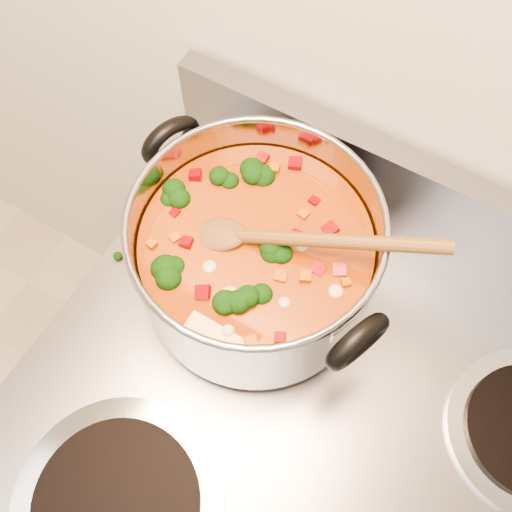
{
  "coord_description": "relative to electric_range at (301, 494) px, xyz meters",
  "views": [
    {
      "loc": [
        0.03,
        1.06,
        1.61
      ],
      "look_at": [
        -0.12,
        1.31,
        1.01
      ],
      "focal_mm": 40.0,
      "sensor_mm": 36.0,
      "label": 1
    }
  ],
  "objects": [
    {
      "name": "cooktop_crumbs",
      "position": [
        -0.18,
        0.15,
        0.46
      ],
      "size": [
        0.38,
        0.12,
        0.01
      ],
      "color": "black",
      "rests_on": "electric_range"
    },
    {
      "name": "wooden_spoon",
      "position": [
        -0.17,
        0.15,
        0.6
      ],
      "size": [
        0.28,
        0.12,
        0.09
      ],
      "rotation": [
        0.0,
        0.0,
        0.32
      ],
      "color": "brown",
      "rests_on": "stockpot"
    },
    {
      "name": "stockpot",
      "position": [
        -0.18,
        0.15,
        0.54
      ],
      "size": [
        0.34,
        0.28,
        0.17
      ],
      "rotation": [
        0.0,
        0.0,
        -0.36
      ],
      "color": "#A1A2A9",
      "rests_on": "electric_range"
    },
    {
      "name": "electric_range",
      "position": [
        0.0,
        0.0,
        0.0
      ],
      "size": [
        0.77,
        0.7,
        1.08
      ],
      "color": "gray",
      "rests_on": "ground"
    }
  ]
}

